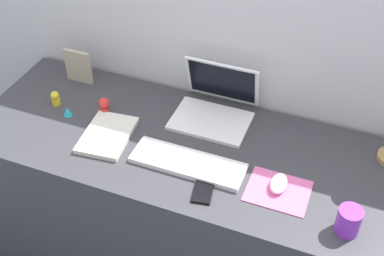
{
  "coord_description": "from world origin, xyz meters",
  "views": [
    {
      "loc": [
        0.51,
        -1.27,
        2.01
      ],
      "look_at": [
        0.01,
        0.0,
        0.83
      ],
      "focal_mm": 47.01,
      "sensor_mm": 36.0,
      "label": 1
    }
  ],
  "objects": [
    {
      "name": "toy_figurine_red",
      "position": [
        -0.38,
        0.06,
        0.78
      ],
      "size": [
        0.04,
        0.04,
        0.07
      ],
      "color": "red",
      "rests_on": "desk"
    },
    {
      "name": "toy_figurine_yellow",
      "position": [
        -0.6,
        0.03,
        0.77
      ],
      "size": [
        0.04,
        0.04,
        0.06
      ],
      "color": "yellow",
      "rests_on": "desk"
    },
    {
      "name": "mousepad",
      "position": [
        0.36,
        -0.1,
        0.74
      ],
      "size": [
        0.21,
        0.17,
        0.0
      ],
      "primitive_type": "cube",
      "color": "pink",
      "rests_on": "desk"
    },
    {
      "name": "desk",
      "position": [
        0.0,
        0.0,
        0.37
      ],
      "size": [
        1.7,
        0.62,
        0.74
      ],
      "primitive_type": "cube",
      "color": "#38383D",
      "rests_on": "ground_plane"
    },
    {
      "name": "mouse",
      "position": [
        0.36,
        -0.09,
        0.76
      ],
      "size": [
        0.06,
        0.1,
        0.03
      ],
      "primitive_type": "ellipsoid",
      "color": "white",
      "rests_on": "mousepad"
    },
    {
      "name": "laptop",
      "position": [
        0.03,
        0.21,
        0.79
      ],
      "size": [
        0.3,
        0.27,
        0.21
      ],
      "color": "white",
      "rests_on": "desk"
    },
    {
      "name": "coffee_mug",
      "position": [
        0.6,
        -0.18,
        0.79
      ],
      "size": [
        0.08,
        0.08,
        0.09
      ],
      "primitive_type": "cylinder",
      "color": "purple",
      "rests_on": "desk"
    },
    {
      "name": "notebook_pad",
      "position": [
        -0.31,
        -0.07,
        0.75
      ],
      "size": [
        0.19,
        0.26,
        0.02
      ],
      "primitive_type": "cube",
      "rotation": [
        0.0,
        0.0,
        0.11
      ],
      "color": "silver",
      "rests_on": "desk"
    },
    {
      "name": "toy_figurine_cyan",
      "position": [
        -0.52,
        -0.01,
        0.76
      ],
      "size": [
        0.03,
        0.03,
        0.04
      ],
      "primitive_type": "cone",
      "color": "#28B7CC",
      "rests_on": "desk"
    },
    {
      "name": "back_wall",
      "position": [
        0.0,
        0.35,
        0.74
      ],
      "size": [
        2.9,
        0.05,
        1.47
      ],
      "primitive_type": "cube",
      "color": "silver",
      "rests_on": "ground_plane"
    },
    {
      "name": "cell_phone",
      "position": [
        0.13,
        -0.19,
        0.74
      ],
      "size": [
        0.09,
        0.14,
        0.01
      ],
      "primitive_type": "cube",
      "rotation": [
        0.0,
        0.0,
        0.17
      ],
      "color": "black",
      "rests_on": "desk"
    },
    {
      "name": "keyboard",
      "position": [
        0.03,
        -0.1,
        0.75
      ],
      "size": [
        0.41,
        0.13,
        0.02
      ],
      "primitive_type": "cube",
      "color": "white",
      "rests_on": "desk"
    },
    {
      "name": "picture_frame",
      "position": [
        -0.59,
        0.21,
        0.81
      ],
      "size": [
        0.12,
        0.02,
        0.15
      ],
      "primitive_type": "cube",
      "color": "#B2A58C",
      "rests_on": "desk"
    }
  ]
}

